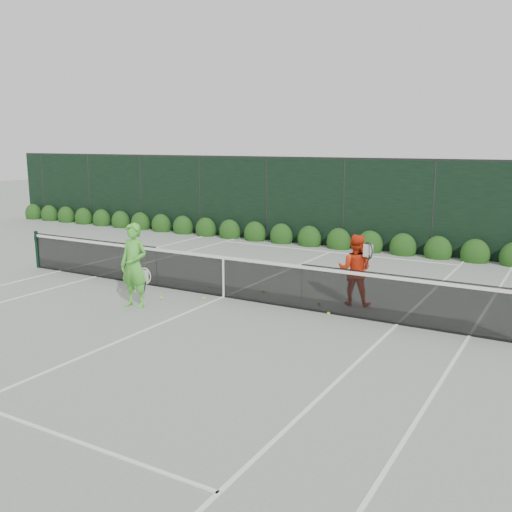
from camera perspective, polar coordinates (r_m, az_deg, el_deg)
The scene contains 8 objects.
ground at distance 13.40m, azimuth -3.24°, elevation -4.12°, with size 80.00×80.00×0.00m, color gray.
tennis_net at distance 13.28m, azimuth -3.35°, elevation -1.90°, with size 12.90×0.10×1.07m.
player_woman at distance 12.70m, azimuth -12.10°, elevation -0.92°, with size 0.70×0.47×1.85m.
player_man at distance 12.78m, azimuth 9.88°, elevation -1.37°, with size 0.91×0.71×1.58m.
court_lines at distance 13.40m, azimuth -3.24°, elevation -4.10°, with size 11.03×23.83×0.01m.
windscreen_fence at distance 10.95m, azimuth -11.11°, elevation 0.32°, with size 32.00×21.07×3.06m.
hedge_row at distance 19.58m, azimuth 8.27°, elevation 1.42°, with size 31.66×0.65×0.94m.
tennis_balls at distance 13.16m, azimuth -1.03°, elevation -4.23°, with size 3.90×1.74×0.07m.
Camera 1 is at (7.10, -10.79, 3.57)m, focal length 40.00 mm.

